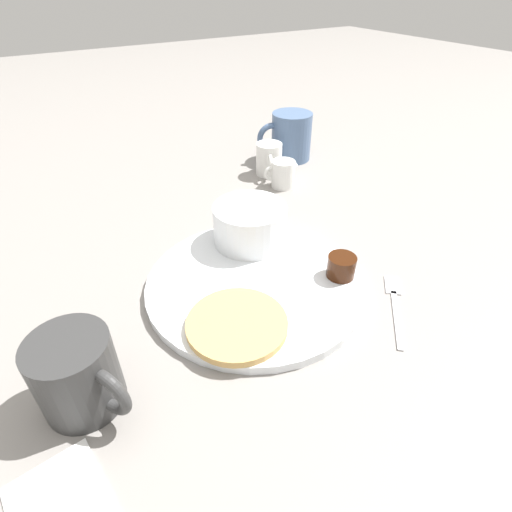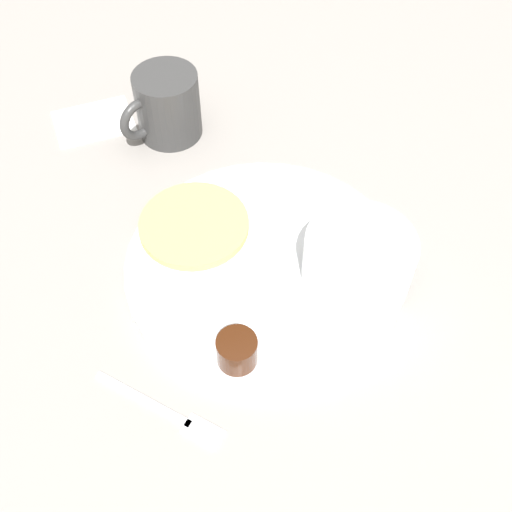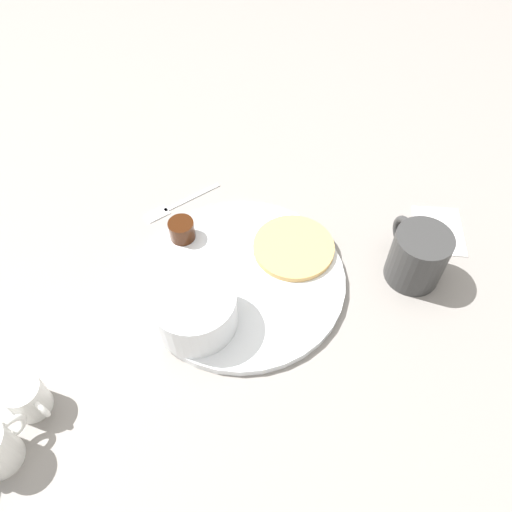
# 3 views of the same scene
# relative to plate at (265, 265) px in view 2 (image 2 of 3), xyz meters

# --- Properties ---
(ground_plane) EXTENTS (4.00, 4.00, 0.00)m
(ground_plane) POSITION_rel_plate_xyz_m (0.00, 0.00, -0.01)
(ground_plane) COLOR gray
(plate) EXTENTS (0.29, 0.29, 0.01)m
(plate) POSITION_rel_plate_xyz_m (0.00, 0.00, 0.00)
(plate) COLOR white
(plate) RESTS_ON ground_plane
(pancake_stack) EXTENTS (0.12, 0.12, 0.01)m
(pancake_stack) POSITION_rel_plate_xyz_m (-0.06, 0.06, 0.01)
(pancake_stack) COLOR tan
(pancake_stack) RESTS_ON plate
(bowl) EXTENTS (0.11, 0.11, 0.06)m
(bowl) POSITION_rel_plate_xyz_m (0.08, -0.04, 0.04)
(bowl) COLOR white
(bowl) RESTS_ON plate
(syrup_cup) EXTENTS (0.04, 0.04, 0.03)m
(syrup_cup) POSITION_rel_plate_xyz_m (-0.05, -0.10, 0.02)
(syrup_cup) COLOR #38190A
(syrup_cup) RESTS_ON plate
(butter_ramekin) EXTENTS (0.04, 0.04, 0.04)m
(butter_ramekin) POSITION_rel_plate_xyz_m (0.09, -0.07, 0.02)
(butter_ramekin) COLOR white
(butter_ramekin) RESTS_ON plate
(coffee_mug) EXTENTS (0.10, 0.08, 0.08)m
(coffee_mug) POSITION_rel_plate_xyz_m (-0.06, 0.23, 0.04)
(coffee_mug) COLOR #333333
(coffee_mug) RESTS_ON ground_plane
(fork) EXTENTS (0.11, 0.10, 0.00)m
(fork) POSITION_rel_plate_xyz_m (-0.12, -0.14, -0.00)
(fork) COLOR silver
(fork) RESTS_ON ground_plane
(napkin) EXTENTS (0.10, 0.08, 0.00)m
(napkin) POSITION_rel_plate_xyz_m (-0.15, 0.27, -0.00)
(napkin) COLOR white
(napkin) RESTS_ON ground_plane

